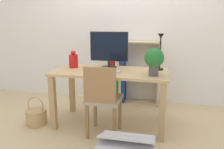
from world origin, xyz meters
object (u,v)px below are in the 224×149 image
at_px(desk_lamp, 160,48).
at_px(keyboard, 107,71).
at_px(monitor, 109,48).
at_px(bookshelf, 124,75).
at_px(basket, 36,116).
at_px(potted_plant, 154,59).
at_px(vase, 73,60).
at_px(chair, 103,98).

bearing_deg(desk_lamp, keyboard, -162.98).
distance_m(monitor, bookshelf, 0.87).
distance_m(desk_lamp, bookshelf, 1.08).
height_order(keyboard, desk_lamp, desk_lamp).
relative_size(monitor, desk_lamp, 1.10).
xyz_separation_m(monitor, basket, (-0.90, -0.42, -0.89)).
bearing_deg(monitor, desk_lamp, -4.08).
bearing_deg(monitor, potted_plant, -28.79).
distance_m(vase, chair, 0.76).
xyz_separation_m(desk_lamp, bookshelf, (-0.57, 0.74, -0.54)).
bearing_deg(basket, bookshelf, 48.00).
distance_m(keyboard, chair, 0.38).
xyz_separation_m(monitor, potted_plant, (0.61, -0.34, -0.07)).
xyz_separation_m(chair, basket, (-0.95, 0.11, -0.37)).
bearing_deg(potted_plant, keyboard, 171.09).
bearing_deg(potted_plant, chair, -161.69).
bearing_deg(monitor, basket, -155.28).
bearing_deg(keyboard, vase, 163.33).
height_order(bookshelf, basket, bookshelf).
bearing_deg(desk_lamp, vase, -177.71).
xyz_separation_m(keyboard, desk_lamp, (0.64, 0.20, 0.28)).
xyz_separation_m(monitor, vase, (-0.47, -0.09, -0.17)).
relative_size(vase, basket, 0.60).
bearing_deg(desk_lamp, chair, -142.70).
distance_m(vase, potted_plant, 1.12).
bearing_deg(monitor, vase, -168.82).
bearing_deg(vase, chair, -39.15).
relative_size(vase, desk_lamp, 0.50).
xyz_separation_m(potted_plant, basket, (-1.51, -0.08, -0.82)).
relative_size(bookshelf, basket, 2.70).
distance_m(keyboard, basket, 1.14).
bearing_deg(basket, potted_plant, 3.00).
height_order(monitor, basket, monitor).
bearing_deg(monitor, chair, -84.44).
relative_size(monitor, keyboard, 1.52).
height_order(desk_lamp, potted_plant, desk_lamp).
xyz_separation_m(vase, desk_lamp, (1.15, 0.05, 0.19)).
bearing_deg(potted_plant, monitor, 151.21).
xyz_separation_m(vase, basket, (-0.43, -0.32, -0.72)).
height_order(keyboard, potted_plant, potted_plant).
distance_m(keyboard, desk_lamp, 0.73).
distance_m(monitor, potted_plant, 0.70).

